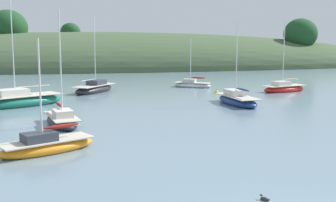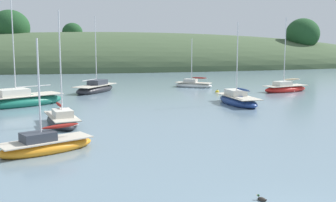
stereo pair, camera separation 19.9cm
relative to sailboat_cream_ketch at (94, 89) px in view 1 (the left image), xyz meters
name	(u,v)px [view 1 (the left image)]	position (x,y,z in m)	size (l,w,h in m)	color
far_shoreline_hill	(108,67)	(4.91, 46.94, -0.32)	(150.00, 36.00, 20.56)	#425638
sailboat_cream_ketch	(94,89)	(0.00, 0.00, 0.00)	(5.72, 6.90, 8.82)	#232328
sailboat_white_near	(237,100)	(12.36, -12.30, -0.01)	(2.60, 6.53, 7.65)	navy
sailboat_yellow_far	(192,85)	(12.34, 2.74, -0.08)	(4.98, 4.07, 6.28)	white
sailboat_teal_outer	(284,88)	(21.44, -4.10, -0.03)	(6.21, 3.54, 8.68)	red
sailboat_red_portside	(47,146)	(-3.49, -25.83, -0.08)	(5.30, 3.84, 5.98)	orange
sailboat_orange_cutter	(19,101)	(-6.97, -9.13, 0.06)	(8.17, 6.31, 10.94)	#196B56
sailboat_blue_center	(62,120)	(-2.96, -18.79, -0.06)	(2.93, 5.58, 7.91)	#232328
mooring_buoy_inner	(216,92)	(13.31, -3.84, -0.29)	(0.44, 0.44, 0.54)	yellow
duck_trailing	(265,199)	(4.55, -34.32, -0.35)	(0.34, 0.40, 0.24)	#2D2823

